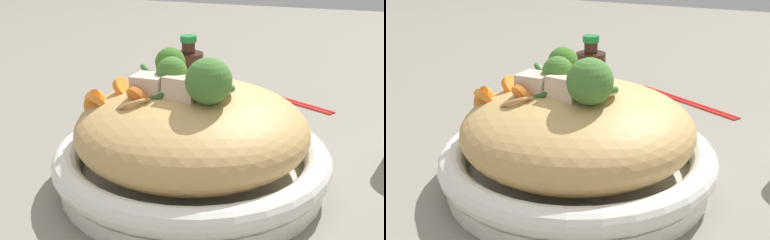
% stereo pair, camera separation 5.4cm
% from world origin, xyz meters
% --- Properties ---
extents(ground_plane, '(3.00, 3.00, 0.00)m').
position_xyz_m(ground_plane, '(0.00, 0.00, 0.00)').
color(ground_plane, gray).
extents(serving_bowl, '(0.32, 0.32, 0.05)m').
position_xyz_m(serving_bowl, '(0.00, 0.00, 0.03)').
color(serving_bowl, white).
rests_on(serving_bowl, ground_plane).
extents(noodle_heap, '(0.26, 0.26, 0.10)m').
position_xyz_m(noodle_heap, '(0.00, -0.00, 0.07)').
color(noodle_heap, tan).
rests_on(noodle_heap, serving_bowl).
extents(broccoli_florets, '(0.14, 0.15, 0.06)m').
position_xyz_m(broccoli_florets, '(0.00, 0.00, 0.13)').
color(broccoli_florets, '#93B86C').
rests_on(broccoli_florets, serving_bowl).
extents(carrot_coins, '(0.10, 0.06, 0.04)m').
position_xyz_m(carrot_coins, '(0.08, 0.03, 0.10)').
color(carrot_coins, orange).
rests_on(carrot_coins, serving_bowl).
extents(zucchini_slices, '(0.16, 0.14, 0.05)m').
position_xyz_m(zucchini_slices, '(0.03, -0.01, 0.11)').
color(zucchini_slices, beige).
rests_on(zucchini_slices, serving_bowl).
extents(chicken_chunks, '(0.08, 0.04, 0.03)m').
position_xyz_m(chicken_chunks, '(0.02, 0.03, 0.12)').
color(chicken_chunks, beige).
rests_on(chicken_chunks, serving_bowl).
extents(soy_sauce_bottle, '(0.05, 0.05, 0.12)m').
position_xyz_m(soy_sauce_bottle, '(0.09, -0.23, 0.05)').
color(soy_sauce_bottle, '#381E14').
rests_on(soy_sauce_bottle, ground_plane).
extents(chopsticks_pair, '(0.20, 0.11, 0.01)m').
position_xyz_m(chopsticks_pair, '(-0.04, -0.34, 0.00)').
color(chopsticks_pair, red).
rests_on(chopsticks_pair, ground_plane).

